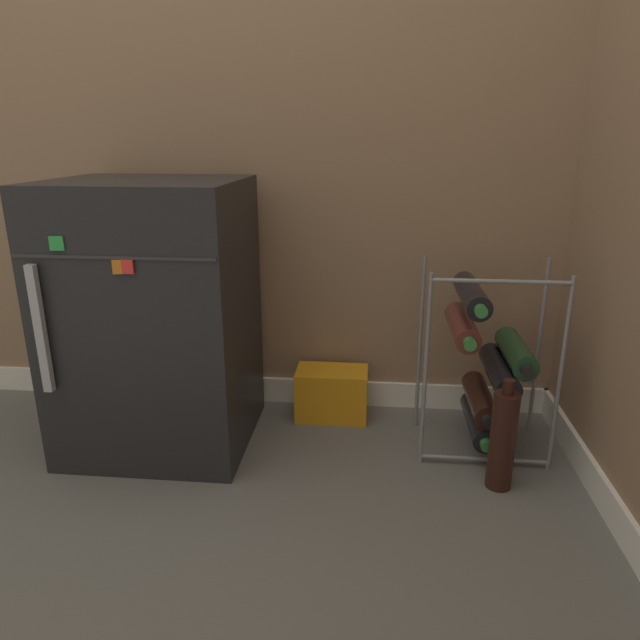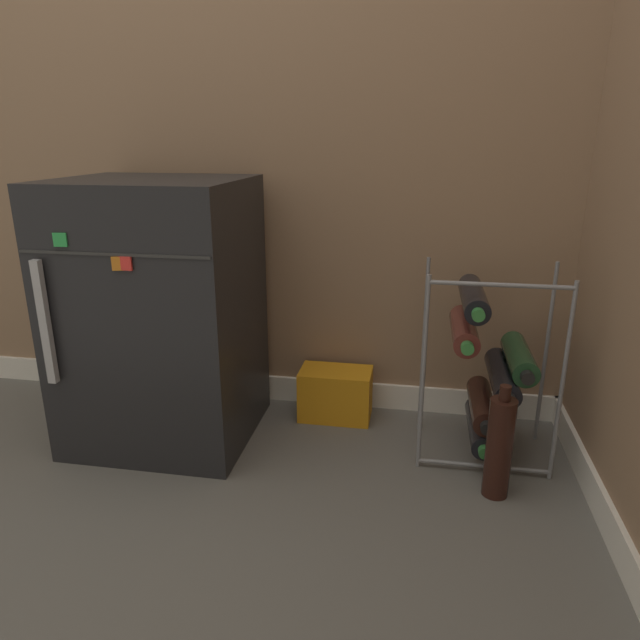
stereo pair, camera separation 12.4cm
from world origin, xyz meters
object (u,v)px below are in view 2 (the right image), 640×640
(loose_bottle_floor, at_px, (499,447))
(soda_box, at_px, (336,394))
(mini_fridge, at_px, (161,313))
(wine_rack, at_px, (487,367))

(loose_bottle_floor, bearing_deg, soda_box, 143.28)
(soda_box, distance_m, loose_bottle_floor, 0.62)
(mini_fridge, relative_size, soda_box, 3.36)
(wine_rack, bearing_deg, loose_bottle_floor, -83.85)
(soda_box, bearing_deg, mini_fridge, -159.55)
(mini_fridge, bearing_deg, soda_box, 20.45)
(mini_fridge, distance_m, soda_box, 0.64)
(mini_fridge, xyz_separation_m, soda_box, (0.52, 0.19, -0.32))
(wine_rack, distance_m, soda_box, 0.53)
(wine_rack, bearing_deg, soda_box, 161.71)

